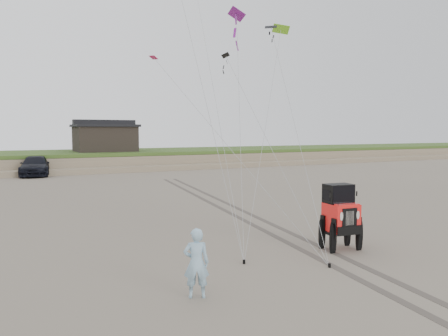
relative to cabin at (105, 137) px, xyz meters
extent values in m
plane|color=#6B6054|center=(-2.00, -37.00, -3.24)|extent=(160.00, 160.00, 0.00)
cube|color=#7A6B54|center=(-2.00, 1.00, -2.54)|extent=(160.00, 12.00, 1.40)
cube|color=#2D4719|center=(-2.00, 1.00, -1.69)|extent=(160.00, 12.00, 0.35)
cube|color=#7A6B54|center=(-2.00, -5.50, -2.99)|extent=(160.00, 3.50, 0.50)
cube|color=black|center=(0.00, 0.00, -0.21)|extent=(6.00, 5.00, 2.60)
cube|color=black|center=(0.00, 0.00, 1.21)|extent=(6.40, 5.40, 0.25)
cube|color=black|center=(0.00, 0.00, 1.59)|extent=(6.40, 1.20, 0.50)
imported|color=black|center=(-7.29, -5.92, -2.40)|extent=(3.15, 6.06, 1.68)
imported|color=#7EB1C3|center=(-6.07, -38.19, -2.42)|extent=(0.70, 0.58, 1.64)
cube|color=black|center=(0.30, -31.51, 4.98)|extent=(0.57, 0.52, 0.18)
cube|color=#8F1B97|center=(0.24, -28.65, 6.16)|extent=(0.90, 1.28, 0.47)
cube|color=#BC174B|center=(-4.20, -29.58, 3.67)|extent=(0.33, 0.45, 0.17)
cube|color=black|center=(-2.00, -31.83, 3.59)|extent=(0.49, 0.51, 0.19)
cube|color=#7DDC26|center=(3.11, -28.18, 5.87)|extent=(0.89, 0.78, 0.48)
cylinder|color=black|center=(-3.79, -36.46, -3.18)|extent=(0.08, 0.08, 0.12)
cylinder|color=black|center=(-1.81, -37.87, -3.18)|extent=(0.08, 0.08, 0.12)
cube|color=#4C443D|center=(-0.40, -29.00, -3.23)|extent=(4.42, 29.74, 0.01)
cube|color=#4C443D|center=(0.40, -29.00, -3.23)|extent=(4.42, 29.74, 0.01)
camera|label=1|loc=(-10.01, -47.25, 0.62)|focal=35.00mm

